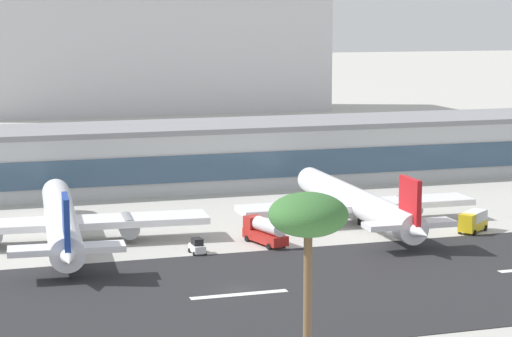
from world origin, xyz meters
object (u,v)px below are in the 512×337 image
Objects in this scene: service_box_truck_2 at (473,221)px; palm_tree_0 at (308,218)px; distant_hotel_block at (143,45)px; service_fuel_truck_0 at (265,231)px; airliner_navy_tail_gate_1 at (61,222)px; service_baggage_tug_1 at (197,246)px; airliner_red_tail_gate_2 at (359,204)px; terminal_building at (164,156)px.

service_box_truck_2 is 69.35m from palm_tree_0.
service_fuel_truck_0 is at bearing -95.71° from distant_hotel_block.
airliner_navy_tail_gate_1 is at bearing 104.53° from palm_tree_0.
distant_hotel_block is 7.26× the size of palm_tree_0.
service_fuel_truck_0 reaches higher than service_box_truck_2.
service_fuel_truck_0 reaches higher than service_baggage_tug_1.
airliner_red_tail_gate_2 is at bearing -85.36° from airliner_navy_tail_gate_1.
distant_hotel_block is at bearing -123.43° from service_box_truck_2.
airliner_navy_tail_gate_1 is at bearing -118.87° from terminal_building.
distant_hotel_block reaches higher than service_fuel_truck_0.
airliner_red_tail_gate_2 is 2.88× the size of palm_tree_0.
terminal_building is 64.34× the size of service_baggage_tug_1.
terminal_building is 149.03m from distant_hotel_block.
service_fuel_truck_0 is at bearing -40.31° from service_box_truck_2.
distant_hotel_block is 190.56m from airliner_red_tail_gate_2.
service_fuel_truck_0 is at bearing -80.15° from service_baggage_tug_1.
distant_hotel_block is 204.19m from service_baggage_tug_1.
palm_tree_0 reaches higher than service_fuel_truck_0.
service_box_truck_2 is at bearing -95.17° from airliner_navy_tail_gate_1.
distant_hotel_block is 252.67m from palm_tree_0.
airliner_navy_tail_gate_1 is 2.95× the size of palm_tree_0.
service_baggage_tug_1 is at bearing -98.66° from distant_hotel_block.
distant_hotel_block is at bearing -20.91° from service_fuel_truck_0.
palm_tree_0 is at bearing -161.57° from airliner_navy_tail_gate_1.
palm_tree_0 is (-12.68, -52.32, 13.13)m from service_fuel_truck_0.
airliner_navy_tail_gate_1 is at bearing -104.20° from distant_hotel_block.
airliner_red_tail_gate_2 is at bearing -72.93° from service_box_truck_2.
airliner_red_tail_gate_2 is 20.42m from service_fuel_truck_0.
airliner_navy_tail_gate_1 reaches higher than service_baggage_tug_1.
service_baggage_tug_1 is 51.76m from palm_tree_0.
service_baggage_tug_1 is 0.19× the size of palm_tree_0.
service_fuel_truck_0 is 11.10m from service_baggage_tug_1.
airliner_navy_tail_gate_1 is at bearing 59.06° from service_fuel_truck_0.
airliner_red_tail_gate_2 is (-1.33, -189.54, -19.64)m from distant_hotel_block.
service_baggage_tug_1 is 43.67m from service_box_truck_2.
distant_hotel_block reaches higher than terminal_building.
service_baggage_tug_1 is (-6.72, -54.56, -4.99)m from terminal_building.
terminal_building is at bearing -99.27° from distant_hotel_block.
distant_hotel_block is 201.47m from service_box_truck_2.
airliner_navy_tail_gate_1 is 20.61m from service_baggage_tug_1.
service_box_truck_2 is at bearing -55.53° from terminal_building.
service_box_truck_2 is at bearing 47.94° from palm_tree_0.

